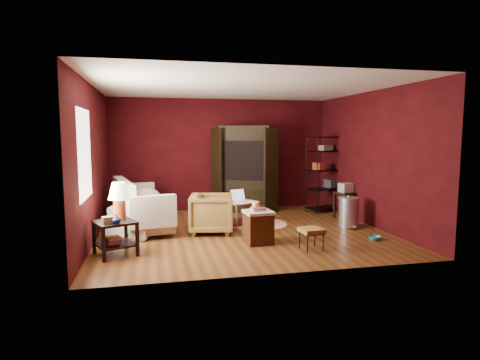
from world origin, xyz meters
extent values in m
cube|color=brown|center=(0.00, 0.00, -0.01)|extent=(5.50, 5.00, 0.02)
cube|color=white|center=(0.00, 0.00, 2.81)|extent=(5.50, 5.00, 0.02)
cube|color=#40090C|center=(0.00, 2.51, 1.40)|extent=(5.50, 0.02, 2.80)
cube|color=#40090C|center=(0.00, -2.51, 1.40)|extent=(5.50, 0.02, 2.80)
cube|color=#40090C|center=(-2.76, 0.00, 1.40)|extent=(0.02, 5.00, 2.80)
cube|color=#40090C|center=(2.76, 0.00, 1.40)|extent=(0.02, 5.00, 2.80)
cube|color=white|center=(-2.73, -1.00, 1.60)|extent=(0.02, 1.20, 1.40)
imported|color=#BAB4A1|center=(-1.97, 0.62, 0.39)|extent=(1.08, 2.07, 0.78)
imported|color=black|center=(-0.60, 0.02, 0.42)|extent=(0.90, 0.94, 0.83)
imported|color=#B9BCC0|center=(2.19, -0.29, 0.13)|extent=(0.26, 0.12, 0.25)
imported|color=teal|center=(2.21, -1.16, 0.11)|extent=(0.23, 0.09, 0.22)
imported|color=#0C163E|center=(-2.27, -1.33, 0.62)|extent=(0.16, 0.16, 0.14)
imported|color=#FFE37C|center=(0.04, -0.91, 0.70)|extent=(0.15, 0.14, 0.12)
cube|color=black|center=(-2.31, -1.12, 0.53)|extent=(0.76, 0.76, 0.04)
cube|color=black|center=(-2.31, -1.12, 0.17)|extent=(0.71, 0.71, 0.03)
cube|color=black|center=(-2.44, -1.46, 0.27)|extent=(0.06, 0.06, 0.54)
cube|color=black|center=(-1.97, -1.26, 0.27)|extent=(0.06, 0.06, 0.54)
cube|color=black|center=(-2.65, -0.98, 0.27)|extent=(0.06, 0.06, 0.54)
cube|color=black|center=(-2.17, -0.78, 0.27)|extent=(0.06, 0.06, 0.54)
cylinder|color=#C96024|center=(-2.24, -0.99, 0.71)|extent=(0.25, 0.25, 0.33)
cone|color=#F2E5C6|center=(-2.24, -0.99, 1.01)|extent=(0.45, 0.45, 0.27)
cube|color=olive|center=(-2.38, -1.31, 0.61)|extent=(0.20, 0.17, 0.12)
cube|color=red|center=(-2.35, -1.14, 0.22)|extent=(0.30, 0.33, 0.03)
cube|color=#317CC4|center=(-2.34, -1.13, 0.25)|extent=(0.30, 0.33, 0.03)
cube|color=#DDC249|center=(-2.33, -1.13, 0.28)|extent=(0.30, 0.33, 0.03)
cube|color=#BAB4A1|center=(-1.92, 0.66, 0.30)|extent=(1.21, 2.13, 0.42)
cube|color=#BAB4A1|center=(-2.28, 0.59, 0.58)|extent=(0.57, 2.01, 0.85)
cube|color=#BAB4A1|center=(-1.72, -0.33, 0.53)|extent=(0.87, 0.35, 0.58)
cube|color=#BAB4A1|center=(-2.11, 1.65, 0.53)|extent=(0.87, 0.35, 0.58)
ellipsoid|color=red|center=(-1.75, 0.10, 0.63)|extent=(0.64, 0.64, 0.30)
ellipsoid|color=red|center=(-1.86, 0.67, 0.66)|extent=(0.72, 0.72, 0.34)
ellipsoid|color=#BAB4A1|center=(-1.97, 1.19, 0.61)|extent=(0.60, 0.60, 0.27)
cube|color=#41220F|center=(0.08, -0.92, 0.27)|extent=(0.48, 0.48, 0.53)
cube|color=#BAB4A1|center=(0.08, -0.92, 0.55)|extent=(0.51, 0.51, 0.05)
cube|color=beige|center=(0.08, -0.92, 0.59)|extent=(0.27, 0.22, 0.02)
cube|color=#4B7BB1|center=(0.08, -0.92, 0.61)|extent=(0.28, 0.23, 0.02)
cube|color=#CA4F4B|center=(0.08, -0.92, 0.63)|extent=(0.24, 0.18, 0.02)
cube|color=black|center=(0.16, -0.88, 0.65)|extent=(0.11, 0.16, 0.02)
cube|color=black|center=(0.84, -1.50, 0.33)|extent=(0.39, 0.39, 0.07)
cube|color=black|center=(0.84, -1.50, 0.28)|extent=(0.35, 0.35, 0.02)
cylinder|color=black|center=(0.72, -1.65, 0.15)|extent=(0.02, 0.02, 0.29)
cylinder|color=black|center=(1.00, -1.62, 0.15)|extent=(0.02, 0.02, 0.29)
cylinder|color=black|center=(0.69, -1.37, 0.15)|extent=(0.02, 0.02, 0.29)
cylinder|color=black|center=(0.97, -1.34, 0.15)|extent=(0.02, 0.02, 0.29)
cylinder|color=#F7EBCE|center=(0.45, 0.56, 0.01)|extent=(1.66, 1.66, 0.01)
cube|color=#53161A|center=(0.02, 0.81, 0.02)|extent=(1.25, 0.85, 0.01)
cube|color=#A3694A|center=(0.08, 0.37, 0.52)|extent=(0.74, 0.65, 0.03)
cylinder|color=#A3694A|center=(-0.09, 0.10, 0.26)|extent=(0.05, 0.05, 0.52)
cylinder|color=#A3694A|center=(0.39, 0.32, 0.26)|extent=(0.05, 0.05, 0.52)
cylinder|color=#A3694A|center=(-0.24, 0.41, 0.26)|extent=(0.05, 0.05, 0.52)
cylinder|color=#A3694A|center=(0.25, 0.64, 0.26)|extent=(0.05, 0.05, 0.52)
cube|color=silver|center=(0.06, 0.39, 0.54)|extent=(0.39, 0.34, 0.02)
cube|color=silver|center=(0.02, 0.50, 0.65)|extent=(0.33, 0.20, 0.22)
cube|color=silver|center=(0.01, 0.22, 0.53)|extent=(0.36, 0.38, 0.00)
cube|color=silver|center=(0.25, 0.34, 0.53)|extent=(0.29, 0.35, 0.00)
cube|color=black|center=(0.56, 2.17, 1.06)|extent=(1.39, 1.06, 2.12)
cube|color=black|center=(0.53, 2.06, 1.28)|extent=(1.12, 0.83, 0.95)
cube|color=black|center=(-0.17, 2.11, 1.06)|extent=(0.18, 0.50, 2.01)
cube|color=black|center=(1.08, 1.64, 1.06)|extent=(0.45, 0.33, 2.01)
cube|color=#2E3133|center=(0.54, 2.12, 1.17)|extent=(0.85, 0.77, 0.58)
cube|color=black|center=(0.44, 1.85, 1.17)|extent=(0.53, 0.21, 0.45)
cube|color=black|center=(0.54, 2.12, 0.50)|extent=(1.14, 0.88, 0.06)
cylinder|color=black|center=(2.11, 1.27, 0.93)|extent=(0.03, 0.03, 1.86)
cylinder|color=black|center=(2.93, 1.56, 0.93)|extent=(0.03, 0.03, 1.86)
cylinder|color=black|center=(1.99, 1.62, 0.93)|extent=(0.03, 0.03, 1.86)
cylinder|color=black|center=(2.81, 1.91, 0.93)|extent=(0.03, 0.03, 1.86)
cube|color=black|center=(2.46, 1.59, 0.10)|extent=(0.99, 0.67, 0.03)
cube|color=black|center=(2.46, 1.59, 0.57)|extent=(0.99, 0.67, 0.03)
cube|color=black|center=(2.46, 1.59, 1.03)|extent=(0.99, 0.67, 0.03)
cube|color=black|center=(2.46, 1.59, 1.50)|extent=(0.99, 0.67, 0.03)
cube|color=black|center=(2.46, 1.59, 1.84)|extent=(0.99, 0.67, 0.03)
cube|color=maroon|center=(2.26, 1.52, 1.14)|extent=(0.28, 0.31, 0.17)
cube|color=#312F3B|center=(2.65, 1.66, 0.69)|extent=(0.33, 0.33, 0.21)
cube|color=#776647|center=(2.46, 1.59, 1.58)|extent=(0.36, 0.30, 0.12)
cube|color=black|center=(2.56, 0.68, 0.59)|extent=(0.49, 0.49, 0.04)
cube|color=black|center=(2.44, 0.48, 0.29)|extent=(0.05, 0.05, 0.59)
cube|color=black|center=(2.77, 0.56, 0.29)|extent=(0.05, 0.05, 0.59)
cube|color=black|center=(2.35, 0.81, 0.29)|extent=(0.05, 0.05, 0.59)
cube|color=black|center=(2.69, 0.89, 0.29)|extent=(0.05, 0.05, 0.59)
cube|color=silver|center=(2.56, 0.68, 0.71)|extent=(0.33, 0.29, 0.20)
cylinder|color=silver|center=(2.21, -0.14, 0.29)|extent=(0.41, 0.41, 0.59)
cylinder|color=silver|center=(2.21, -0.14, 0.60)|extent=(0.45, 0.45, 0.04)
sphere|color=silver|center=(2.21, -0.14, 0.64)|extent=(0.06, 0.06, 0.06)
camera|label=1|loc=(-1.70, -7.58, 1.90)|focal=30.00mm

